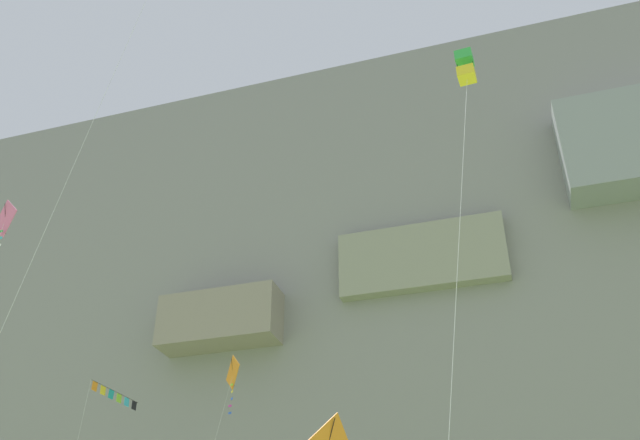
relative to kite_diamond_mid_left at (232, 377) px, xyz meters
name	(u,v)px	position (x,y,z in m)	size (l,w,h in m)	color
cliff_face	(443,334)	(13.37, 19.61, 9.49)	(180.00, 23.85, 56.91)	gray
kite_diamond_mid_left	(232,377)	(0.00, 0.00, 0.00)	(2.70, 5.58, 20.62)	orange
kite_box_low_left	(465,69)	(20.36, -26.96, 0.17)	(2.42, 4.65, 19.90)	green
kite_banner_upper_mid	(112,403)	(-4.73, -7.49, -3.70)	(0.96, 5.58, 16.10)	black
kite_diamond_low_center	(3,226)	(-6.90, -17.91, 3.79)	(3.57, 3.88, 24.45)	pink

